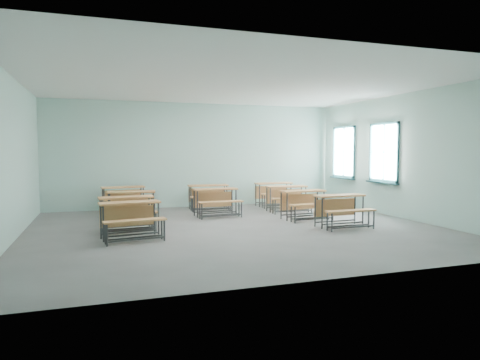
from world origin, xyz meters
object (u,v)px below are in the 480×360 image
at_px(desk_unit_r2c0, 131,201).
at_px(desk_unit_r3c0, 124,195).
at_px(desk_unit_r0c0, 131,214).
at_px(desk_unit_r3c2, 275,190).
at_px(desk_unit_r1c2, 305,200).
at_px(desk_unit_r2c2, 288,194).
at_px(desk_unit_r3c1, 209,193).
at_px(desk_unit_r0c2, 342,206).
at_px(desk_unit_r1c0, 127,208).
at_px(desk_unit_r2c1, 216,198).

distance_m(desk_unit_r2c0, desk_unit_r3c0, 1.49).
bearing_deg(desk_unit_r0c0, desk_unit_r3c2, 30.80).
bearing_deg(desk_unit_r1c2, desk_unit_r3c2, 79.93).
relative_size(desk_unit_r2c2, desk_unit_r3c2, 1.03).
bearing_deg(desk_unit_r3c1, desk_unit_r3c2, 7.45).
bearing_deg(desk_unit_r3c1, desk_unit_r0c2, -56.58).
distance_m(desk_unit_r3c1, desk_unit_r3c2, 2.18).
xyz_separation_m(desk_unit_r2c2, desk_unit_r3c0, (-4.45, 1.25, 0.00)).
distance_m(desk_unit_r2c2, desk_unit_r3c0, 4.62).
bearing_deg(desk_unit_r1c0, desk_unit_r3c2, 25.52).
height_order(desk_unit_r0c0, desk_unit_r2c2, same).
bearing_deg(desk_unit_r3c1, desk_unit_r0c0, -121.64).
distance_m(desk_unit_r1c2, desk_unit_r3c1, 3.10).
relative_size(desk_unit_r0c2, desk_unit_r1c0, 0.96).
relative_size(desk_unit_r1c0, desk_unit_r3c0, 0.98).
height_order(desk_unit_r0c2, desk_unit_r2c2, same).
relative_size(desk_unit_r2c1, desk_unit_r3c2, 1.02).
xyz_separation_m(desk_unit_r2c1, desk_unit_r3c0, (-2.30, 1.42, 0.00)).
xyz_separation_m(desk_unit_r0c2, desk_unit_r2c2, (-0.13, 2.63, 0.00)).
height_order(desk_unit_r0c0, desk_unit_r0c2, same).
relative_size(desk_unit_r1c2, desk_unit_r3c0, 0.97).
height_order(desk_unit_r2c1, desk_unit_r3c2, same).
height_order(desk_unit_r2c1, desk_unit_r2c2, same).
bearing_deg(desk_unit_r1c2, desk_unit_r3c1, 123.71).
distance_m(desk_unit_r1c0, desk_unit_r2c2, 4.76).
bearing_deg(desk_unit_r2c2, desk_unit_r2c1, -172.10).
bearing_deg(desk_unit_r3c0, desk_unit_r1c2, -37.94).
xyz_separation_m(desk_unit_r0c2, desk_unit_r1c2, (-0.29, 1.26, 0.00)).
height_order(desk_unit_r0c2, desk_unit_r3c0, same).
bearing_deg(desk_unit_r3c2, desk_unit_r3c1, -176.85).
height_order(desk_unit_r1c0, desk_unit_r2c2, same).
distance_m(desk_unit_r0c0, desk_unit_r1c2, 4.50).
distance_m(desk_unit_r1c0, desk_unit_r1c2, 4.38).
height_order(desk_unit_r1c2, desk_unit_r2c0, same).
bearing_deg(desk_unit_r2c1, desk_unit_r3c0, 145.36).
height_order(desk_unit_r2c2, desk_unit_r3c2, same).
bearing_deg(desk_unit_r3c2, desk_unit_r1c2, -97.48).
xyz_separation_m(desk_unit_r1c0, desk_unit_r3c0, (0.09, 2.72, 0.00)).
height_order(desk_unit_r3c1, desk_unit_r3c2, same).
height_order(desk_unit_r1c0, desk_unit_r2c0, same).
distance_m(desk_unit_r0c0, desk_unit_r3c0, 3.73).
bearing_deg(desk_unit_r3c2, desk_unit_r3c0, 178.89).
distance_m(desk_unit_r0c2, desk_unit_r2c0, 5.09).
xyz_separation_m(desk_unit_r0c0, desk_unit_r0c2, (4.65, -0.16, 0.00)).
relative_size(desk_unit_r1c2, desk_unit_r3c1, 1.01).
bearing_deg(desk_unit_r3c1, desk_unit_r1c2, -49.41).
distance_m(desk_unit_r1c2, desk_unit_r2c1, 2.33).
bearing_deg(desk_unit_r0c0, desk_unit_r0c2, -9.82).
bearing_deg(desk_unit_r3c0, desk_unit_r0c0, -97.62).
relative_size(desk_unit_r0c0, desk_unit_r3c0, 1.01).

